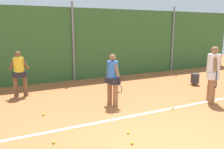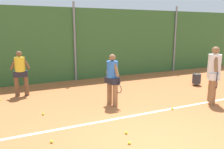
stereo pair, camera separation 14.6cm
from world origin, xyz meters
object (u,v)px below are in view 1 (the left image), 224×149
Objects in this scene: tennis_ball_5 at (54,142)px; tennis_ball_7 at (207,86)px; player_foreground_near at (213,72)px; tennis_ball_2 at (44,114)px; ball_hopper at (195,78)px; tennis_ball_0 at (173,108)px; tennis_ball_6 at (128,132)px; tennis_ball_4 at (132,143)px; player_midcourt at (113,77)px; player_backcourt_far at (19,71)px.

tennis_ball_7 is (6.87, 2.04, 0.00)m from tennis_ball_5.
player_foreground_near is 28.61× the size of tennis_ball_2.
ball_hopper is 0.58m from tennis_ball_7.
tennis_ball_0 and tennis_ball_5 have the same top height.
ball_hopper is at bearing 29.52° from tennis_ball_6.
tennis_ball_0 is at bearing 30.29° from tennis_ball_4.
ball_hopper is (4.41, 0.82, -0.64)m from player_midcourt.
tennis_ball_4 is at bearing -152.41° from tennis_ball_7.
tennis_ball_5 and tennis_ball_7 have the same top height.
player_backcourt_far is 2.47m from tennis_ball_2.
tennis_ball_2 is at bearing 88.40° from tennis_ball_5.
tennis_ball_0 is 3.48m from tennis_ball_7.
ball_hopper is at bearing 20.68° from tennis_ball_5.
player_midcourt reaches higher than ball_hopper.
player_midcourt is 2.70m from tennis_ball_4.
ball_hopper is 5.70m from tennis_ball_6.
tennis_ball_2 is 1.00× the size of tennis_ball_7.
player_midcourt is at bearing 74.76° from tennis_ball_6.
tennis_ball_7 is (5.18, 2.33, 0.00)m from tennis_ball_6.
player_backcourt_far reaches higher than tennis_ball_7.
tennis_ball_0 is at bearing 22.12° from tennis_ball_6.
player_foreground_near is at bearing 18.43° from tennis_ball_4.
tennis_ball_6 is (-2.04, -0.83, 0.00)m from tennis_ball_0.
player_foreground_near reaches higher than tennis_ball_6.
tennis_ball_0 is 2.55m from tennis_ball_4.
tennis_ball_2 is 1.00× the size of tennis_ball_5.
tennis_ball_6 is at bearing -38.83° from player_foreground_near.
tennis_ball_6 is (-0.54, -1.99, -0.90)m from player_midcourt.
player_foreground_near is 5.45m from tennis_ball_5.
ball_hopper reaches higher than tennis_ball_0.
player_midcourt is 4.53m from ball_hopper.
player_midcourt is at bearing 37.17° from tennis_ball_5.
tennis_ball_0 and tennis_ball_6 have the same top height.
tennis_ball_4 is at bearing -26.26° from player_midcourt.
tennis_ball_4 is (-0.70, -2.45, -0.90)m from player_midcourt.
tennis_ball_0 is (1.50, -1.16, -0.90)m from player_midcourt.
tennis_ball_2 is at bearing -64.40° from player_foreground_near.
player_foreground_near is 2.51m from ball_hopper.
player_foreground_near is 1.90m from tennis_ball_0.
tennis_ball_0 and tennis_ball_4 have the same top height.
player_backcourt_far is at bearing 140.13° from tennis_ball_0.
tennis_ball_0 is 3.77m from tennis_ball_5.
player_backcourt_far is at bearing 95.71° from tennis_ball_5.
tennis_ball_2 is 1.74m from tennis_ball_5.
tennis_ball_0 and tennis_ball_7 have the same top height.
player_foreground_near is at bearing -123.39° from ball_hopper.
player_backcourt_far is 7.23m from ball_hopper.
player_backcourt_far is at bearing 116.00° from tennis_ball_6.
ball_hopper is at bearing 90.27° from player_midcourt.
player_foreground_near is 28.61× the size of tennis_ball_7.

